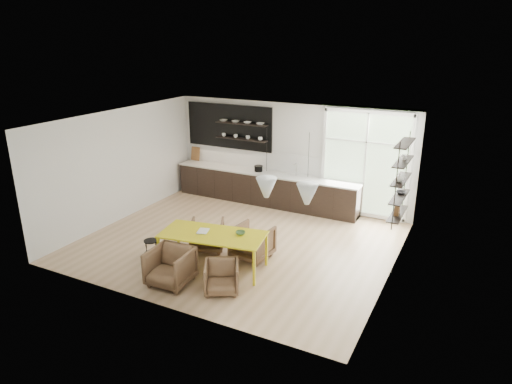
{
  "coord_description": "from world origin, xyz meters",
  "views": [
    {
      "loc": [
        4.83,
        -8.59,
        4.63
      ],
      "look_at": [
        0.15,
        0.6,
        1.09
      ],
      "focal_mm": 32.0,
      "sensor_mm": 36.0,
      "label": 1
    }
  ],
  "objects_px": {
    "armchair_front_left": "(170,267)",
    "armchair_front_right": "(222,277)",
    "dining_table": "(213,236)",
    "armchair_back_left": "(207,235)",
    "armchair_back_right": "(252,242)",
    "wire_stool": "(151,247)"
  },
  "relations": [
    {
      "from": "armchair_back_left",
      "to": "armchair_back_right",
      "type": "distance_m",
      "value": 1.11
    },
    {
      "from": "dining_table",
      "to": "armchair_back_right",
      "type": "bearing_deg",
      "value": 48.2
    },
    {
      "from": "armchair_front_right",
      "to": "dining_table",
      "type": "bearing_deg",
      "value": 101.91
    },
    {
      "from": "wire_stool",
      "to": "armchair_front_left",
      "type": "bearing_deg",
      "value": -33.81
    },
    {
      "from": "armchair_front_right",
      "to": "wire_stool",
      "type": "bearing_deg",
      "value": 137.48
    },
    {
      "from": "dining_table",
      "to": "armchair_front_left",
      "type": "height_order",
      "value": "dining_table"
    },
    {
      "from": "dining_table",
      "to": "armchair_back_right",
      "type": "distance_m",
      "value": 1.01
    },
    {
      "from": "dining_table",
      "to": "armchair_front_right",
      "type": "xyz_separation_m",
      "value": [
        0.63,
        -0.72,
        -0.43
      ]
    },
    {
      "from": "armchair_back_left",
      "to": "armchair_front_left",
      "type": "relative_size",
      "value": 0.93
    },
    {
      "from": "armchair_back_right",
      "to": "wire_stool",
      "type": "height_order",
      "value": "armchair_back_right"
    },
    {
      "from": "armchair_front_left",
      "to": "armchair_front_right",
      "type": "xyz_separation_m",
      "value": [
        1.04,
        0.21,
        -0.07
      ]
    },
    {
      "from": "dining_table",
      "to": "armchair_back_left",
      "type": "distance_m",
      "value": 1.01
    },
    {
      "from": "armchair_back_right",
      "to": "dining_table",
      "type": "bearing_deg",
      "value": 64.75
    },
    {
      "from": "armchair_front_right",
      "to": "wire_stool",
      "type": "xyz_separation_m",
      "value": [
        -2.08,
        0.49,
        -0.03
      ]
    },
    {
      "from": "armchair_back_left",
      "to": "armchair_back_right",
      "type": "xyz_separation_m",
      "value": [
        1.11,
        0.1,
        0.02
      ]
    },
    {
      "from": "armchair_front_right",
      "to": "wire_stool",
      "type": "relative_size",
      "value": 1.55
    },
    {
      "from": "armchair_back_left",
      "to": "armchair_front_right",
      "type": "distance_m",
      "value": 1.89
    },
    {
      "from": "armchair_back_left",
      "to": "wire_stool",
      "type": "relative_size",
      "value": 1.78
    },
    {
      "from": "dining_table",
      "to": "wire_stool",
      "type": "distance_m",
      "value": 1.54
    },
    {
      "from": "armchair_back_right",
      "to": "wire_stool",
      "type": "bearing_deg",
      "value": 34.66
    },
    {
      "from": "armchair_back_left",
      "to": "wire_stool",
      "type": "xyz_separation_m",
      "value": [
        -0.84,
        -0.94,
        -0.07
      ]
    },
    {
      "from": "armchair_front_left",
      "to": "wire_stool",
      "type": "xyz_separation_m",
      "value": [
        -1.04,
        0.7,
        -0.1
      ]
    }
  ]
}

